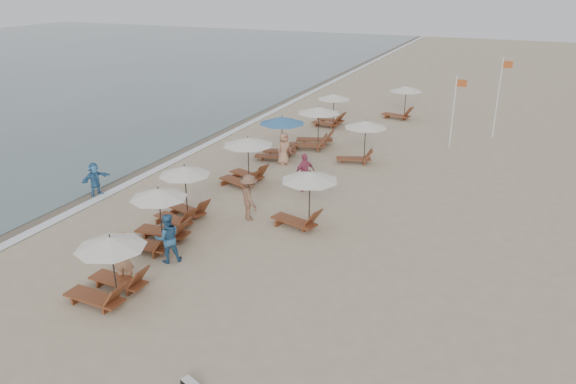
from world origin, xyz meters
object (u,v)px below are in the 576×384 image
at_px(inland_station_1, 361,136).
at_px(flag_pole_near, 454,108).
at_px(lounger_station_4, 279,135).
at_px(inland_station_0, 303,193).
at_px(lounger_station_3, 245,159).
at_px(lounger_station_5, 314,128).
at_px(beachgoer_near, 124,259).
at_px(lounger_station_1, 155,220).
at_px(lounger_station_6, 331,109).
at_px(lounger_station_0, 108,268).
at_px(lounger_station_2, 182,193).
at_px(waterline_walker, 95,179).
at_px(beachgoer_mid_b, 249,197).
at_px(inland_station_2, 402,99).
at_px(beachgoer_far_a, 305,172).
at_px(beachgoer_mid_a, 167,238).
at_px(beachgoer_far_b, 284,149).

height_order(inland_station_1, flag_pole_near, flag_pole_near).
relative_size(lounger_station_4, inland_station_0, 0.98).
xyz_separation_m(lounger_station_3, lounger_station_5, (0.87, 6.78, -0.05)).
bearing_deg(lounger_station_4, flag_pole_near, 35.52).
xyz_separation_m(lounger_station_3, inland_station_1, (4.10, 5.18, 0.26)).
distance_m(beachgoer_near, flag_pole_near, 20.89).
bearing_deg(lounger_station_1, inland_station_1, 71.65).
relative_size(lounger_station_1, inland_station_1, 0.99).
relative_size(lounger_station_6, inland_station_0, 0.91).
bearing_deg(inland_station_1, inland_station_0, -88.60).
xyz_separation_m(lounger_station_6, flag_pole_near, (7.95, -1.88, 1.17)).
bearing_deg(lounger_station_6, lounger_station_1, -90.10).
bearing_deg(lounger_station_0, inland_station_0, 64.00).
distance_m(lounger_station_2, inland_station_1, 10.87).
height_order(beachgoer_near, waterline_walker, beachgoer_near).
relative_size(lounger_station_3, inland_station_1, 1.00).
relative_size(lounger_station_5, beachgoer_mid_b, 1.50).
relative_size(lounger_station_3, inland_station_0, 0.97).
height_order(lounger_station_1, inland_station_2, lounger_station_1).
distance_m(lounger_station_2, waterline_walker, 5.19).
height_order(lounger_station_5, inland_station_1, lounger_station_5).
bearing_deg(lounger_station_5, lounger_station_1, -93.35).
relative_size(lounger_station_1, inland_station_0, 0.96).
xyz_separation_m(lounger_station_6, beachgoer_near, (0.69, -21.42, -0.20)).
xyz_separation_m(inland_station_2, beachgoer_far_a, (-0.97, -15.30, -0.49)).
height_order(inland_station_1, beachgoer_near, inland_station_1).
xyz_separation_m(inland_station_2, beachgoer_mid_a, (-2.75, -23.33, -0.50)).
bearing_deg(lounger_station_5, inland_station_0, -71.17).
xyz_separation_m(lounger_station_1, beachgoer_far_a, (2.88, 7.23, -0.13)).
bearing_deg(inland_station_1, inland_station_2, 91.03).
xyz_separation_m(lounger_station_3, inland_station_0, (4.31, -3.33, 0.20)).
distance_m(lounger_station_1, lounger_station_2, 2.28).
bearing_deg(beachgoer_near, inland_station_1, 54.12).
relative_size(lounger_station_0, waterline_walker, 1.62).
bearing_deg(lounger_station_3, waterline_walker, -143.35).
xyz_separation_m(lounger_station_0, inland_station_1, (3.25, 15.59, 0.44)).
relative_size(beachgoer_mid_b, beachgoer_far_b, 1.12).
bearing_deg(beachgoer_far_b, lounger_station_5, 22.09).
height_order(lounger_station_0, flag_pole_near, flag_pole_near).
distance_m(beachgoer_mid_a, beachgoer_far_a, 8.23).
bearing_deg(waterline_walker, beachgoer_far_b, -25.37).
distance_m(lounger_station_0, inland_station_0, 7.89).
xyz_separation_m(lounger_station_0, beachgoer_far_a, (2.09, 10.63, -0.14)).
height_order(lounger_station_1, inland_station_1, lounger_station_1).
bearing_deg(beachgoer_mid_a, lounger_station_5, -131.35).
xyz_separation_m(inland_station_0, beachgoer_far_b, (-3.78, 6.64, -0.57)).
bearing_deg(beachgoer_far_a, beachgoer_mid_b, 21.01).
xyz_separation_m(beachgoer_far_b, waterline_walker, (-5.92, -7.33, -0.08)).
bearing_deg(inland_station_1, beachgoer_mid_b, -102.91).
height_order(lounger_station_5, beachgoer_near, lounger_station_5).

